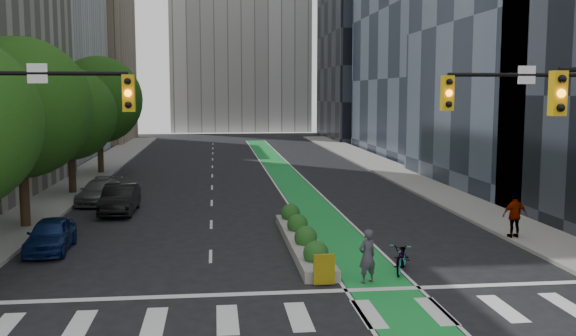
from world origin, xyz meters
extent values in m
plane|color=black|center=(0.00, 0.00, 0.00)|extent=(160.00, 160.00, 0.00)
cube|color=gray|center=(-11.80, 25.00, 0.07)|extent=(3.60, 90.00, 0.15)
cube|color=gray|center=(11.80, 25.00, 0.07)|extent=(3.60, 90.00, 0.15)
cube|color=green|center=(3.00, 30.00, 0.01)|extent=(2.20, 70.00, 0.01)
cube|color=tan|center=(-20.00, 66.00, 13.00)|extent=(14.00, 16.00, 26.00)
cube|color=black|center=(20.00, 68.00, 14.00)|extent=(14.00, 18.00, 28.00)
cylinder|color=black|center=(-11.00, 12.00, 2.52)|extent=(0.44, 0.44, 5.04)
sphere|color=#13470F|center=(-11.00, 12.00, 5.58)|extent=(6.40, 6.40, 6.40)
cylinder|color=black|center=(-11.00, 22.00, 2.24)|extent=(0.44, 0.44, 4.48)
sphere|color=#13470F|center=(-11.00, 22.00, 4.96)|extent=(5.60, 5.60, 5.60)
cylinder|color=black|center=(-11.00, 32.00, 2.58)|extent=(0.44, 0.44, 5.15)
sphere|color=#13470F|center=(-11.00, 32.00, 5.70)|extent=(6.60, 6.60, 6.60)
cylinder|color=black|center=(-7.45, 0.50, 6.80)|extent=(5.50, 0.12, 0.12)
cube|color=gold|center=(-4.70, 0.50, 6.25)|extent=(0.34, 0.28, 1.05)
sphere|color=orange|center=(-4.70, 0.34, 6.25)|extent=(0.20, 0.20, 0.20)
cube|color=white|center=(-7.17, 0.47, 6.80)|extent=(0.55, 0.04, 0.55)
cylinder|color=black|center=(7.45, 0.50, 6.80)|extent=(5.50, 0.12, 0.12)
cube|color=gold|center=(4.70, 0.50, 6.25)|extent=(0.34, 0.28, 1.05)
sphere|color=orange|center=(4.70, 0.34, 6.25)|extent=(0.20, 0.20, 0.20)
cube|color=white|center=(7.17, 0.47, 6.80)|extent=(0.55, 0.04, 0.55)
cube|color=gold|center=(5.70, -4.00, 6.25)|extent=(0.34, 0.28, 1.05)
sphere|color=orange|center=(5.70, -4.16, 6.25)|extent=(0.20, 0.20, 0.20)
cube|color=gray|center=(1.20, 7.00, 0.20)|extent=(1.20, 10.00, 0.40)
cube|color=yellow|center=(1.20, 1.80, 0.55)|extent=(0.70, 0.12, 1.00)
sphere|color=#194C19|center=(1.20, 3.50, 0.65)|extent=(0.90, 0.90, 0.90)
sphere|color=#194C19|center=(1.20, 6.00, 0.65)|extent=(0.90, 0.90, 0.90)
sphere|color=#194C19|center=(1.20, 8.50, 0.65)|extent=(0.90, 0.90, 0.90)
sphere|color=#194C19|center=(1.20, 11.00, 0.65)|extent=(0.90, 0.90, 0.90)
imported|color=gray|center=(4.20, 3.11, 0.54)|extent=(1.49, 2.17, 1.08)
imported|color=#393540|center=(2.66, 1.94, 0.91)|extent=(0.78, 0.66, 1.81)
imported|color=#0D1E50|center=(-8.79, 7.52, 0.66)|extent=(1.69, 3.94, 1.32)
imported|color=black|center=(-7.23, 15.45, 0.75)|extent=(1.66, 4.56, 1.49)
imported|color=slate|center=(-8.83, 18.74, 0.66)|extent=(2.32, 4.71, 1.32)
imported|color=gray|center=(10.30, 7.16, 1.11)|extent=(1.16, 0.57, 1.92)
camera|label=1|loc=(-2.29, -18.25, 6.28)|focal=40.00mm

